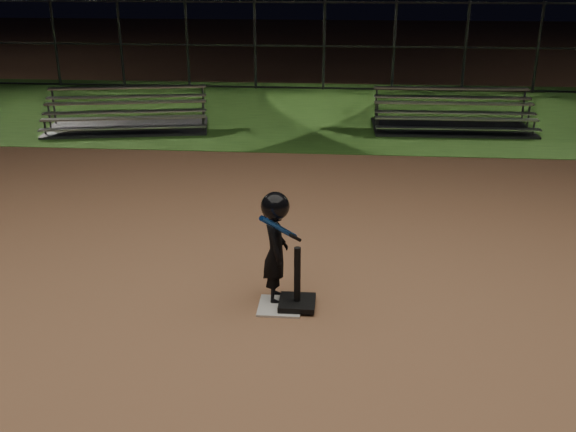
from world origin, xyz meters
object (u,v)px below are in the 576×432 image
object	(u,v)px
home_plate	(280,306)
bleacher_left	(128,121)
bleacher_right	(452,122)
batting_tee	(297,296)
child_batter	(276,244)

from	to	relation	value
home_plate	bleacher_left	bearing A→B (deg)	118.37
bleacher_right	batting_tee	bearing A→B (deg)	-109.97
batting_tee	bleacher_left	world-z (taller)	bleacher_left
home_plate	child_batter	bearing A→B (deg)	109.40
batting_tee	child_batter	distance (m)	0.59
child_batter	bleacher_left	bearing A→B (deg)	22.59
child_batter	bleacher_right	bearing A→B (deg)	-26.75
bleacher_left	bleacher_right	size ratio (longest dim) A/B	1.08
home_plate	bleacher_right	size ratio (longest dim) A/B	0.13
child_batter	home_plate	bearing A→B (deg)	-166.57
child_batter	bleacher_right	size ratio (longest dim) A/B	0.35
batting_tee	child_batter	xyz separation A→B (m)	(-0.24, 0.15, 0.51)
child_batter	bleacher_left	size ratio (longest dim) A/B	0.33
batting_tee	bleacher_left	distance (m)	8.80
home_plate	child_batter	world-z (taller)	child_batter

